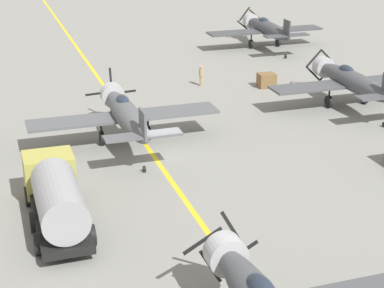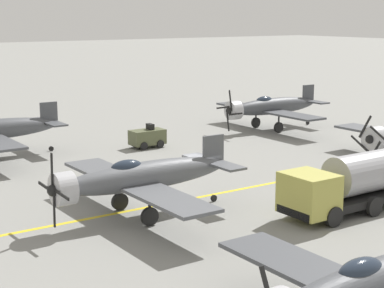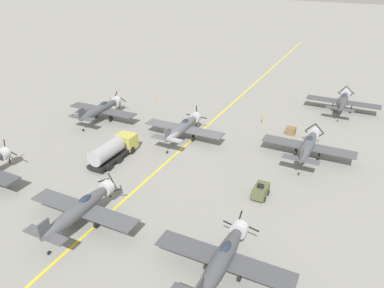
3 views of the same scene
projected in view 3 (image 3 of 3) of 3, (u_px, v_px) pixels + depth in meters
ground_plane at (177, 152)px, 51.10m from camera, size 400.00×400.00×0.00m
taxiway_stripe at (177, 152)px, 51.10m from camera, size 0.30×160.00×0.01m
airplane_mid_left at (101, 109)px, 60.04m from camera, size 12.00×9.98×3.66m
airplane_near_center at (81, 209)px, 36.43m from camera, size 12.00×9.98×3.65m
airplane_near_right at (222, 259)px, 30.41m from camera, size 12.00×9.98×3.78m
airplane_mid_center at (183, 127)px, 53.60m from camera, size 12.00×9.98×3.80m
airplane_far_right at (343, 101)px, 63.32m from camera, size 12.00×9.98×3.65m
airplane_mid_right at (308, 145)px, 48.56m from camera, size 12.00×9.98×3.65m
fuel_tanker at (113, 149)px, 48.61m from camera, size 2.68×8.00×2.98m
tow_tractor at (261, 191)px, 41.36m from camera, size 1.57×2.60×1.79m
ground_crew_walking at (263, 118)px, 59.34m from camera, size 0.37×0.37×1.71m
supply_crate_by_tanker at (291, 131)px, 55.97m from camera, size 1.42×1.21×1.14m
traffic_cone at (156, 101)px, 68.39m from camera, size 0.36×0.36×0.55m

